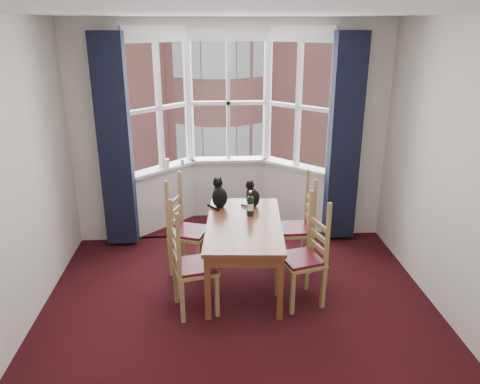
{
  "coord_description": "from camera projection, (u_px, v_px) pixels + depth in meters",
  "views": [
    {
      "loc": [
        -0.25,
        -3.57,
        2.72
      ],
      "look_at": [
        0.04,
        1.05,
        1.05
      ],
      "focal_mm": 35.0,
      "sensor_mm": 36.0,
      "label": 1
    }
  ],
  "objects": [
    {
      "name": "floor",
      "position": [
        243.0,
        338.0,
        4.29
      ],
      "size": [
        4.5,
        4.5,
        0.0
      ],
      "primitive_type": "plane",
      "color": "black",
      "rests_on": "ground"
    },
    {
      "name": "ceiling",
      "position": [
        243.0,
        12.0,
        3.34
      ],
      "size": [
        4.5,
        4.5,
        0.0
      ],
      "primitive_type": "plane",
      "rotation": [
        3.14,
        0.0,
        0.0
      ],
      "color": "white",
      "rests_on": "floor"
    },
    {
      "name": "wall_right",
      "position": [
        480.0,
        190.0,
        3.93
      ],
      "size": [
        0.0,
        4.5,
        4.5
      ],
      "primitive_type": "plane",
      "rotation": [
        1.57,
        0.0,
        -1.57
      ],
      "color": "silver",
      "rests_on": "floor"
    },
    {
      "name": "wall_back_pier_left",
      "position": [
        99.0,
        136.0,
        5.83
      ],
      "size": [
        0.7,
        0.12,
        2.8
      ],
      "primitive_type": "cube",
      "color": "silver",
      "rests_on": "floor"
    },
    {
      "name": "wall_back_pier_right",
      "position": [
        358.0,
        132.0,
        6.03
      ],
      "size": [
        0.7,
        0.12,
        2.8
      ],
      "primitive_type": "cube",
      "color": "silver",
      "rests_on": "floor"
    },
    {
      "name": "bay_window",
      "position": [
        229.0,
        126.0,
        6.4
      ],
      "size": [
        2.76,
        0.94,
        2.8
      ],
      "color": "white",
      "rests_on": "floor"
    },
    {
      "name": "curtain_left",
      "position": [
        115.0,
        143.0,
        5.69
      ],
      "size": [
        0.38,
        0.22,
        2.6
      ],
      "primitive_type": "cube",
      "color": "black",
      "rests_on": "floor"
    },
    {
      "name": "curtain_right",
      "position": [
        344.0,
        140.0,
        5.86
      ],
      "size": [
        0.38,
        0.22,
        2.6
      ],
      "primitive_type": "cube",
      "color": "black",
      "rests_on": "floor"
    },
    {
      "name": "dining_table",
      "position": [
        244.0,
        230.0,
        5.01
      ],
      "size": [
        0.89,
        1.53,
        0.72
      ],
      "color": "brown",
      "rests_on": "floor"
    },
    {
      "name": "chair_left_near",
      "position": [
        186.0,
        269.0,
        4.55
      ],
      "size": [
        0.49,
        0.5,
        0.92
      ],
      "color": "#A0854D",
      "rests_on": "floor"
    },
    {
      "name": "chair_left_far",
      "position": [
        183.0,
        232.0,
        5.35
      ],
      "size": [
        0.52,
        0.53,
        0.92
      ],
      "color": "#A0854D",
      "rests_on": "floor"
    },
    {
      "name": "chair_right_near",
      "position": [
        309.0,
        259.0,
        4.74
      ],
      "size": [
        0.5,
        0.51,
        0.92
      ],
      "color": "#A0854D",
      "rests_on": "floor"
    },
    {
      "name": "chair_right_far",
      "position": [
        301.0,
        230.0,
        5.42
      ],
      "size": [
        0.42,
        0.44,
        0.92
      ],
      "color": "#A0854D",
      "rests_on": "floor"
    },
    {
      "name": "cat_left",
      "position": [
        219.0,
        196.0,
        5.39
      ],
      "size": [
        0.23,
        0.28,
        0.35
      ],
      "color": "black",
      "rests_on": "dining_table"
    },
    {
      "name": "cat_right",
      "position": [
        253.0,
        196.0,
        5.42
      ],
      "size": [
        0.23,
        0.26,
        0.31
      ],
      "color": "black",
      "rests_on": "dining_table"
    },
    {
      "name": "wine_bottle",
      "position": [
        250.0,
        205.0,
        5.12
      ],
      "size": [
        0.07,
        0.07,
        0.29
      ],
      "color": "black",
      "rests_on": "dining_table"
    },
    {
      "name": "candle_tall",
      "position": [
        167.0,
        163.0,
        6.37
      ],
      "size": [
        0.06,
        0.06,
        0.12
      ],
      "primitive_type": "cylinder",
      "color": "white",
      "rests_on": "bay_window"
    },
    {
      "name": "candle_short",
      "position": [
        182.0,
        163.0,
        6.41
      ],
      "size": [
        0.06,
        0.06,
        0.1
      ],
      "primitive_type": "cylinder",
      "color": "white",
      "rests_on": "bay_window"
    },
    {
      "name": "street",
      "position": [
        214.0,
        142.0,
        36.6
      ],
      "size": [
        80.0,
        80.0,
        0.0
      ],
      "primitive_type": "plane",
      "color": "#333335",
      "rests_on": "ground"
    },
    {
      "name": "tenement_building",
      "position": [
        216.0,
        57.0,
        16.9
      ],
      "size": [
        18.4,
        7.8,
        15.2
      ],
      "color": "#A96057",
      "rests_on": "street"
    }
  ]
}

